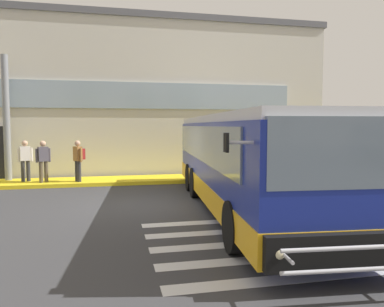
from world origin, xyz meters
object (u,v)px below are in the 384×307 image
Objects in this scene: passenger_by_doorway at (43,159)px; passenger_at_curb_edge at (78,158)px; passenger_near_column at (25,159)px; bus_main_foreground at (246,164)px; entry_support_column at (6,118)px.

passenger_at_curb_edge is at bearing -1.30° from passenger_by_doorway.
passenger_by_doorway is 1.00× the size of passenger_at_curb_edge.
passenger_near_column and passenger_by_doorway have the same top height.
bus_main_foreground reaches higher than passenger_at_curb_edge.
entry_support_column is at bearing 146.58° from passenger_by_doorway.
entry_support_column is 10.54m from bus_main_foreground.
passenger_near_column is 2.17m from passenger_at_curb_edge.
passenger_near_column is 1.00× the size of passenger_at_curb_edge.
passenger_near_column is 0.89m from passenger_by_doorway.
passenger_by_doorway is (-6.42, 5.70, -0.25)m from bus_main_foreground.
bus_main_foreground is 6.68× the size of passenger_near_column.
passenger_near_column is 1.00× the size of passenger_by_doorway.
passenger_at_curb_edge is at bearing 131.75° from bus_main_foreground.
bus_main_foreground is (7.98, -6.73, -1.40)m from entry_support_column.
entry_support_column is at bearing 159.97° from passenger_at_curb_edge.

